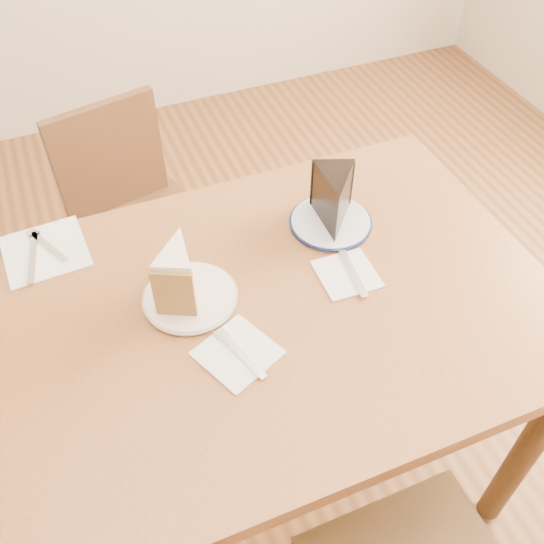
{
  "coord_description": "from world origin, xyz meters",
  "views": [
    {
      "loc": [
        -0.27,
        -0.73,
        1.68
      ],
      "look_at": [
        0.04,
        0.03,
        0.8
      ],
      "focal_mm": 40.0,
      "sensor_mm": 36.0,
      "label": 1
    }
  ],
  "objects_px": {
    "plate_navy": "(331,222)",
    "chocolate_cake": "(334,203)",
    "plate_cream": "(190,297)",
    "chair_far": "(137,224)",
    "table": "(260,336)",
    "carrot_cake": "(179,272)"
  },
  "relations": [
    {
      "from": "table",
      "to": "chair_far",
      "type": "bearing_deg",
      "value": 101.16
    },
    {
      "from": "chair_far",
      "to": "plate_navy",
      "type": "height_order",
      "value": "chair_far"
    },
    {
      "from": "chocolate_cake",
      "to": "plate_navy",
      "type": "bearing_deg",
      "value": -68.7
    },
    {
      "from": "chair_far",
      "to": "plate_cream",
      "type": "xyz_separation_m",
      "value": [
        0.01,
        -0.62,
        0.32
      ]
    },
    {
      "from": "chair_far",
      "to": "plate_cream",
      "type": "distance_m",
      "value": 0.69
    },
    {
      "from": "plate_cream",
      "to": "carrot_cake",
      "type": "height_order",
      "value": "carrot_cake"
    },
    {
      "from": "plate_navy",
      "to": "carrot_cake",
      "type": "height_order",
      "value": "carrot_cake"
    },
    {
      "from": "carrot_cake",
      "to": "chocolate_cake",
      "type": "relative_size",
      "value": 0.88
    },
    {
      "from": "plate_navy",
      "to": "carrot_cake",
      "type": "distance_m",
      "value": 0.38
    },
    {
      "from": "plate_cream",
      "to": "plate_navy",
      "type": "relative_size",
      "value": 1.03
    },
    {
      "from": "plate_cream",
      "to": "plate_navy",
      "type": "bearing_deg",
      "value": 14.78
    },
    {
      "from": "table",
      "to": "chair_far",
      "type": "relative_size",
      "value": 1.53
    },
    {
      "from": "table",
      "to": "plate_navy",
      "type": "xyz_separation_m",
      "value": [
        0.24,
        0.16,
        0.1
      ]
    },
    {
      "from": "plate_navy",
      "to": "carrot_cake",
      "type": "relative_size",
      "value": 1.57
    },
    {
      "from": "plate_navy",
      "to": "table",
      "type": "bearing_deg",
      "value": -145.52
    },
    {
      "from": "chair_far",
      "to": "chocolate_cake",
      "type": "xyz_separation_m",
      "value": [
        0.37,
        -0.53,
        0.38
      ]
    },
    {
      "from": "table",
      "to": "carrot_cake",
      "type": "distance_m",
      "value": 0.23
    },
    {
      "from": "plate_navy",
      "to": "chocolate_cake",
      "type": "xyz_separation_m",
      "value": [
        -0.0,
        -0.01,
        0.06
      ]
    },
    {
      "from": "table",
      "to": "chocolate_cake",
      "type": "relative_size",
      "value": 9.29
    },
    {
      "from": "carrot_cake",
      "to": "table",
      "type": "bearing_deg",
      "value": -7.67
    },
    {
      "from": "plate_cream",
      "to": "chocolate_cake",
      "type": "height_order",
      "value": "chocolate_cake"
    },
    {
      "from": "plate_cream",
      "to": "carrot_cake",
      "type": "relative_size",
      "value": 1.62
    }
  ]
}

